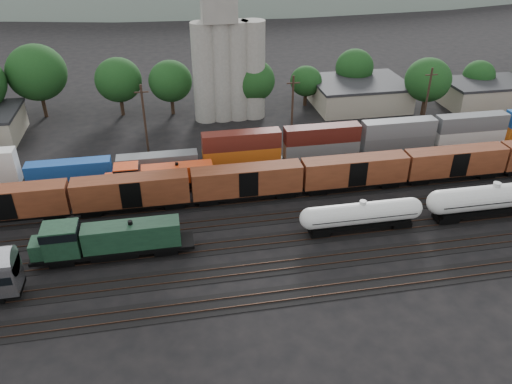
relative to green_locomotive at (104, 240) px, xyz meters
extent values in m
plane|color=black|center=(16.85, 5.00, -2.74)|extent=(600.00, 600.00, 0.00)
cube|color=black|center=(16.85, -10.00, -2.70)|extent=(180.00, 3.20, 0.08)
cube|color=#382319|center=(16.85, -10.72, -2.62)|extent=(180.00, 0.08, 0.16)
cube|color=#382319|center=(16.85, -9.28, -2.62)|extent=(180.00, 0.08, 0.16)
cube|color=black|center=(16.85, -5.00, -2.70)|extent=(180.00, 3.20, 0.08)
cube|color=#382319|center=(16.85, -5.72, -2.62)|extent=(180.00, 0.08, 0.16)
cube|color=#382319|center=(16.85, -4.28, -2.62)|extent=(180.00, 0.08, 0.16)
cube|color=black|center=(16.85, 0.00, -2.70)|extent=(180.00, 3.20, 0.08)
cube|color=#382319|center=(16.85, -0.72, -2.62)|extent=(180.00, 0.08, 0.16)
cube|color=#382319|center=(16.85, 0.72, -2.62)|extent=(180.00, 0.08, 0.16)
cube|color=black|center=(16.85, 5.00, -2.70)|extent=(180.00, 3.20, 0.08)
cube|color=#382319|center=(16.85, 4.28, -2.62)|extent=(180.00, 0.08, 0.16)
cube|color=#382319|center=(16.85, 5.72, -2.62)|extent=(180.00, 0.08, 0.16)
cube|color=black|center=(16.85, 10.00, -2.70)|extent=(180.00, 3.20, 0.08)
cube|color=#382319|center=(16.85, 9.28, -2.62)|extent=(180.00, 0.08, 0.16)
cube|color=#382319|center=(16.85, 10.72, -2.62)|extent=(180.00, 0.08, 0.16)
cube|color=black|center=(16.85, 15.00, -2.70)|extent=(180.00, 3.20, 0.08)
cube|color=#382319|center=(16.85, 14.28, -2.62)|extent=(180.00, 0.08, 0.16)
cube|color=#382319|center=(16.85, 15.72, -2.62)|extent=(180.00, 0.08, 0.16)
cube|color=black|center=(16.85, 20.00, -2.70)|extent=(180.00, 3.20, 0.08)
cube|color=#382319|center=(16.85, 19.28, -2.62)|extent=(180.00, 0.08, 0.16)
cube|color=#382319|center=(16.85, 20.72, -2.62)|extent=(180.00, 0.08, 0.16)
cube|color=black|center=(1.00, 0.00, -1.36)|extent=(18.23, 3.11, 0.43)
cube|color=black|center=(1.00, 0.00, -1.84)|extent=(5.36, 2.36, 0.86)
cube|color=#15321F|center=(3.19, 0.00, 0.30)|extent=(10.94, 2.57, 2.89)
cube|color=#15321F|center=(-4.47, 0.00, 0.62)|extent=(3.86, 3.11, 3.54)
cube|color=black|center=(-4.47, 0.00, 1.75)|extent=(3.97, 3.22, 0.96)
cube|color=#15321F|center=(-7.02, 0.00, -0.18)|extent=(1.72, 2.57, 1.93)
cylinder|color=black|center=(3.19, 0.00, 1.91)|extent=(0.54, 0.54, 0.54)
cube|color=black|center=(-4.83, 0.00, -2.06)|extent=(2.79, 2.14, 0.75)
cube|color=black|center=(6.83, 0.00, -2.06)|extent=(2.79, 2.14, 0.75)
cylinder|color=silver|center=(30.96, 0.00, -0.06)|extent=(13.16, 2.71, 2.71)
sphere|color=silver|center=(24.39, 0.00, -0.06)|extent=(2.71, 2.71, 2.71)
sphere|color=silver|center=(37.54, 0.00, -0.06)|extent=(2.71, 2.71, 2.71)
cylinder|color=silver|center=(30.96, 0.00, 1.48)|extent=(0.84, 0.84, 0.47)
cube|color=black|center=(30.96, 0.00, -0.06)|extent=(13.45, 2.84, 0.07)
cube|color=black|center=(30.96, 0.00, -1.56)|extent=(12.71, 2.06, 0.47)
cube|color=black|center=(25.58, 0.00, -2.12)|extent=(2.43, 1.87, 0.65)
cube|color=black|center=(36.35, 0.00, -2.12)|extent=(2.43, 1.87, 0.65)
cylinder|color=silver|center=(48.89, 0.00, 0.33)|extent=(15.26, 3.14, 3.14)
sphere|color=silver|center=(41.26, 0.00, 0.33)|extent=(3.14, 3.14, 3.14)
cylinder|color=silver|center=(48.89, 0.00, 2.12)|extent=(0.98, 0.98, 0.54)
cube|color=black|center=(48.89, 0.00, 0.33)|extent=(15.61, 3.30, 0.09)
cube|color=black|center=(48.89, 0.00, -1.40)|extent=(14.74, 2.38, 0.54)
cube|color=black|center=(42.65, 0.00, -2.05)|extent=(2.82, 2.17, 0.76)
cube|color=black|center=(7.10, 15.00, -1.52)|extent=(16.62, 2.68, 0.37)
cube|color=black|center=(7.10, 15.00, -1.94)|extent=(4.62, 2.03, 0.74)
cube|color=red|center=(9.09, 15.00, -0.09)|extent=(9.97, 2.22, 2.49)
cube|color=red|center=(2.11, 15.00, 0.19)|extent=(3.32, 2.68, 3.05)
cube|color=black|center=(2.11, 15.00, 1.16)|extent=(3.42, 2.77, 0.83)
cube|color=red|center=(-0.22, 15.00, -0.51)|extent=(1.48, 2.22, 1.66)
cylinder|color=black|center=(9.09, 15.00, 1.29)|extent=(0.46, 0.46, 0.46)
cube|color=black|center=(1.78, 15.00, -2.12)|extent=(2.40, 1.85, 0.65)
cube|color=black|center=(12.42, 15.00, -2.12)|extent=(2.40, 1.85, 0.65)
cube|color=black|center=(-12.53, 10.00, -1.54)|extent=(15.00, 2.60, 0.40)
cube|color=#5F2B17|center=(-12.53, 10.00, 0.56)|extent=(15.00, 2.90, 3.80)
cube|color=black|center=(2.87, 10.00, -1.54)|extent=(15.00, 2.60, 0.40)
cube|color=#5F2B17|center=(2.87, 10.00, 0.56)|extent=(15.00, 2.90, 3.80)
cube|color=black|center=(18.27, 10.00, -1.54)|extent=(15.00, 2.60, 0.40)
cube|color=#5F2B17|center=(18.27, 10.00, 0.56)|extent=(15.00, 2.90, 3.80)
cube|color=black|center=(33.67, 10.00, -1.54)|extent=(15.00, 2.60, 0.40)
cube|color=#5F2B17|center=(33.67, 10.00, 0.56)|extent=(15.00, 2.90, 3.80)
cube|color=black|center=(49.07, 10.00, -1.54)|extent=(15.00, 2.60, 0.40)
cube|color=#5F2B17|center=(49.07, 10.00, 0.56)|extent=(15.00, 2.90, 3.80)
cube|color=black|center=(16.85, 20.00, -2.24)|extent=(160.00, 2.60, 0.60)
cube|color=#154496|center=(-6.45, 20.00, -0.64)|extent=(12.00, 2.40, 2.60)
cube|color=#56595B|center=(6.35, 20.00, -0.64)|extent=(12.00, 2.40, 2.60)
cube|color=#C95814|center=(19.15, 20.00, -0.64)|extent=(12.00, 2.40, 2.60)
cube|color=#561B14|center=(19.15, 20.00, 1.96)|extent=(12.00, 2.40, 2.60)
cube|color=slate|center=(31.95, 20.00, -0.64)|extent=(12.00, 2.40, 2.60)
cube|color=#471610|center=(31.95, 20.00, 1.96)|extent=(12.00, 2.40, 2.60)
cube|color=#545659|center=(44.75, 20.00, -0.64)|extent=(12.00, 2.40, 2.60)
cube|color=slate|center=(44.75, 20.00, 1.96)|extent=(12.00, 2.40, 2.60)
cube|color=silver|center=(57.55, 20.00, -0.64)|extent=(12.00, 2.40, 2.60)
cube|color=#57595C|center=(57.55, 20.00, 1.96)|extent=(12.00, 2.40, 2.60)
cylinder|color=gray|center=(15.85, 41.00, 6.26)|extent=(4.40, 4.40, 18.00)
cylinder|color=gray|center=(18.85, 41.00, 6.26)|extent=(4.40, 4.40, 18.00)
cylinder|color=gray|center=(21.85, 41.00, 6.26)|extent=(4.40, 4.40, 18.00)
cylinder|color=gray|center=(24.85, 41.00, 6.26)|extent=(4.40, 4.40, 18.00)
cube|color=#9E937F|center=(46.85, 43.00, -0.44)|extent=(18.00, 14.00, 4.60)
cube|color=#232326|center=(46.85, 43.00, 2.11)|extent=(18.36, 14.28, 0.50)
cube|color=#9E937F|center=(71.85, 38.00, -0.44)|extent=(16.00, 10.00, 4.60)
cube|color=#232326|center=(71.85, 38.00, 2.11)|extent=(16.32, 10.20, 0.50)
cylinder|color=black|center=(-14.62, 48.18, -0.74)|extent=(0.70, 0.70, 4.00)
ellipsoid|color=#184118|center=(-14.62, 48.18, 5.97)|extent=(10.85, 10.85, 10.28)
cylinder|color=black|center=(-0.04, 46.44, -1.13)|extent=(0.70, 0.70, 3.22)
ellipsoid|color=#184118|center=(-0.04, 46.44, 4.27)|extent=(8.73, 8.73, 8.27)
cylinder|color=black|center=(9.61, 45.16, -1.22)|extent=(0.70, 0.70, 3.03)
ellipsoid|color=#184118|center=(9.61, 45.16, 3.87)|extent=(8.23, 8.23, 7.80)
cylinder|color=black|center=(24.99, 42.20, -1.19)|extent=(0.70, 0.70, 3.10)
ellipsoid|color=#184118|center=(24.99, 42.20, 4.01)|extent=(8.41, 8.41, 7.97)
cylinder|color=black|center=(36.31, 45.03, -1.57)|extent=(0.70, 0.70, 2.33)
ellipsoid|color=#184118|center=(36.31, 45.03, 2.34)|extent=(6.33, 6.33, 5.99)
cylinder|color=black|center=(47.66, 48.47, -1.29)|extent=(0.70, 0.70, 2.89)
ellipsoid|color=#184118|center=(47.66, 48.47, 3.56)|extent=(7.85, 7.85, 7.44)
cylinder|color=black|center=(57.50, 35.80, -1.14)|extent=(0.70, 0.70, 3.19)
ellipsoid|color=#184118|center=(57.50, 35.80, 4.21)|extent=(8.65, 8.65, 8.20)
cylinder|color=black|center=(72.23, 41.82, -1.56)|extent=(0.70, 0.70, 2.36)
ellipsoid|color=#184118|center=(72.23, 41.82, 2.41)|extent=(6.42, 6.42, 6.08)
cylinder|color=black|center=(4.85, 27.00, 3.26)|extent=(0.36, 0.36, 12.00)
cube|color=black|center=(4.85, 27.00, 8.06)|extent=(2.20, 0.18, 0.18)
cylinder|color=black|center=(28.85, 27.00, 3.26)|extent=(0.36, 0.36, 12.00)
cube|color=black|center=(28.85, 27.00, 8.06)|extent=(2.20, 0.18, 0.18)
cylinder|color=black|center=(52.85, 27.00, 3.26)|extent=(0.36, 0.36, 12.00)
cube|color=black|center=(52.85, 27.00, 8.06)|extent=(2.20, 0.18, 0.18)
ellipsoid|color=#59665B|center=(56.85, 265.00, -25.49)|extent=(520.00, 286.00, 130.00)
camera|label=1|loc=(8.47, -48.64, 33.18)|focal=35.00mm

